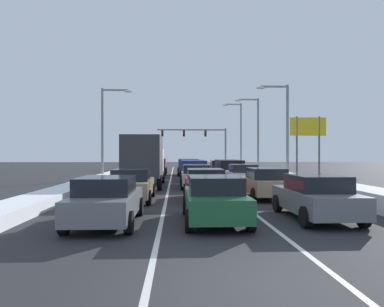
# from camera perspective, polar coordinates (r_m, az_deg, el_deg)

# --- Properties ---
(ground_plane) EXTENTS (136.37, 136.37, 0.00)m
(ground_plane) POSITION_cam_1_polar(r_m,az_deg,el_deg) (27.09, 0.14, -4.73)
(ground_plane) COLOR #28282B
(lane_stripe_between_right_lane_and_center_lane) EXTENTS (0.14, 57.69, 0.01)m
(lane_stripe_between_right_lane_and_center_lane) POSITION_cam_1_polar(r_m,az_deg,el_deg) (32.43, 2.73, -3.94)
(lane_stripe_between_right_lane_and_center_lane) COLOR silver
(lane_stripe_between_right_lane_and_center_lane) RESTS_ON ground
(lane_stripe_between_center_lane_and_left_lane) EXTENTS (0.14, 57.69, 0.01)m
(lane_stripe_between_center_lane_and_left_lane) POSITION_cam_1_polar(r_m,az_deg,el_deg) (32.30, -3.30, -3.95)
(lane_stripe_between_center_lane_and_left_lane) COLOR silver
(lane_stripe_between_center_lane_and_left_lane) RESTS_ON ground
(snow_bank_right_shoulder) EXTENTS (1.68, 57.69, 0.74)m
(snow_bank_right_shoulder) POSITION_cam_1_polar(r_m,az_deg,el_deg) (33.30, 11.87, -3.20)
(snow_bank_right_shoulder) COLOR white
(snow_bank_right_shoulder) RESTS_ON ground
(snow_bank_left_shoulder) EXTENTS (1.64, 57.69, 0.48)m
(snow_bank_left_shoulder) POSITION_cam_1_polar(r_m,az_deg,el_deg) (32.79, -12.62, -3.48)
(snow_bank_left_shoulder) COLOR white
(snow_bank_left_shoulder) RESTS_ON ground
(sedan_gray_right_lane_nearest) EXTENTS (2.00, 4.50, 1.51)m
(sedan_gray_right_lane_nearest) POSITION_cam_1_polar(r_m,az_deg,el_deg) (13.44, 18.47, -6.32)
(sedan_gray_right_lane_nearest) COLOR slate
(sedan_gray_right_lane_nearest) RESTS_ON ground
(sedan_tan_right_lane_second) EXTENTS (2.00, 4.50, 1.51)m
(sedan_tan_right_lane_second) POSITION_cam_1_polar(r_m,az_deg,el_deg) (19.03, 11.21, -4.45)
(sedan_tan_right_lane_second) COLOR #937F60
(sedan_tan_right_lane_second) RESTS_ON ground
(sedan_white_right_lane_third) EXTENTS (2.00, 4.50, 1.51)m
(sedan_white_right_lane_third) POSITION_cam_1_polar(r_m,az_deg,el_deg) (25.41, 7.78, -3.32)
(sedan_white_right_lane_third) COLOR silver
(sedan_white_right_lane_third) RESTS_ON ground
(suv_black_right_lane_fourth) EXTENTS (2.16, 4.90, 1.67)m
(suv_black_right_lane_fourth) POSITION_cam_1_polar(r_m,az_deg,el_deg) (32.24, 5.67, -2.16)
(suv_black_right_lane_fourth) COLOR black
(suv_black_right_lane_fourth) RESTS_ON ground
(sedan_maroon_right_lane_fifth) EXTENTS (2.00, 4.50, 1.51)m
(sedan_maroon_right_lane_fifth) POSITION_cam_1_polar(r_m,az_deg,el_deg) (38.50, 4.15, -2.18)
(sedan_maroon_right_lane_fifth) COLOR maroon
(sedan_maroon_right_lane_fifth) RESTS_ON ground
(sedan_green_center_lane_nearest) EXTENTS (2.00, 4.50, 1.51)m
(sedan_green_center_lane_nearest) POSITION_cam_1_polar(r_m,az_deg,el_deg) (12.20, 3.48, -6.97)
(sedan_green_center_lane_nearest) COLOR #1E5633
(sedan_green_center_lane_nearest) RESTS_ON ground
(sedan_red_center_lane_second) EXTENTS (2.00, 4.50, 1.51)m
(sedan_red_center_lane_second) POSITION_cam_1_polar(r_m,az_deg,el_deg) (17.86, 1.99, -4.74)
(sedan_red_center_lane_second) COLOR maroon
(sedan_red_center_lane_second) RESTS_ON ground
(sedan_silver_center_lane_third) EXTENTS (2.00, 4.50, 1.51)m
(sedan_silver_center_lane_third) POSITION_cam_1_polar(r_m,az_deg,el_deg) (24.23, 0.58, -3.48)
(sedan_silver_center_lane_third) COLOR #B7BABF
(sedan_silver_center_lane_third) RESTS_ON ground
(suv_navy_center_lane_fourth) EXTENTS (2.16, 4.90, 1.67)m
(suv_navy_center_lane_fourth) POSITION_cam_1_polar(r_m,az_deg,el_deg) (30.74, 0.17, -2.27)
(suv_navy_center_lane_fourth) COLOR navy
(suv_navy_center_lane_fourth) RESTS_ON ground
(suv_charcoal_center_lane_fifth) EXTENTS (2.16, 4.90, 1.67)m
(suv_charcoal_center_lane_fifth) POSITION_cam_1_polar(r_m,az_deg,el_deg) (37.85, -0.61, -1.83)
(suv_charcoal_center_lane_fifth) COLOR #38383D
(suv_charcoal_center_lane_fifth) RESTS_ON ground
(sedan_gray_left_lane_nearest) EXTENTS (2.00, 4.50, 1.51)m
(sedan_gray_left_lane_nearest) POSITION_cam_1_polar(r_m,az_deg,el_deg) (12.15, -12.96, -7.00)
(sedan_gray_left_lane_nearest) COLOR slate
(sedan_gray_left_lane_nearest) RESTS_ON ground
(sedan_tan_left_lane_second) EXTENTS (2.00, 4.50, 1.51)m
(sedan_tan_left_lane_second) POSITION_cam_1_polar(r_m,az_deg,el_deg) (17.86, -9.20, -4.75)
(sedan_tan_left_lane_second) COLOR #937F60
(sedan_tan_left_lane_second) RESTS_ON ground
(box_truck_left_lane_third) EXTENTS (2.53, 7.20, 3.36)m
(box_truck_left_lane_third) POSITION_cam_1_polar(r_m,az_deg,el_deg) (25.14, -7.33, -0.77)
(box_truck_left_lane_third) COLOR silver
(box_truck_left_lane_third) RESTS_ON ground
(sedan_black_left_lane_fourth) EXTENTS (2.00, 4.50, 1.51)m
(sedan_black_left_lane_fourth) POSITION_cam_1_polar(r_m,az_deg,el_deg) (32.58, -6.68, -2.58)
(sedan_black_left_lane_fourth) COLOR black
(sedan_black_left_lane_fourth) RESTS_ON ground
(suv_maroon_left_lane_fifth) EXTENTS (2.16, 4.90, 1.67)m
(suv_maroon_left_lane_fifth) POSITION_cam_1_polar(r_m,az_deg,el_deg) (39.54, -5.48, -1.75)
(suv_maroon_left_lane_fifth) COLOR maroon
(suv_maroon_left_lane_fifth) RESTS_ON ground
(traffic_light_gantry) EXTENTS (10.94, 0.47, 6.20)m
(traffic_light_gantry) POSITION_cam_1_polar(r_m,az_deg,el_deg) (58.62, 1.47, 2.47)
(traffic_light_gantry) COLOR slate
(traffic_light_gantry) RESTS_ON ground
(street_lamp_right_near) EXTENTS (2.66, 0.36, 7.78)m
(street_lamp_right_near) POSITION_cam_1_polar(r_m,az_deg,el_deg) (30.92, 13.79, 4.55)
(street_lamp_right_near) COLOR gray
(street_lamp_right_near) RESTS_ON ground
(street_lamp_right_mid) EXTENTS (2.66, 0.36, 8.26)m
(street_lamp_right_mid) POSITION_cam_1_polar(r_m,az_deg,el_deg) (41.08, 9.63, 3.78)
(street_lamp_right_mid) COLOR gray
(street_lamp_right_mid) RESTS_ON ground
(street_lamp_right_far) EXTENTS (2.66, 0.36, 9.12)m
(street_lamp_right_far) POSITION_cam_1_polar(r_m,az_deg,el_deg) (51.39, 7.17, 3.54)
(street_lamp_right_far) COLOR gray
(street_lamp_right_far) RESTS_ON ground
(street_lamp_left_mid) EXTENTS (2.66, 0.36, 7.86)m
(street_lamp_left_mid) POSITION_cam_1_polar(r_m,az_deg,el_deg) (32.86, -12.96, 4.35)
(street_lamp_left_mid) COLOR gray
(street_lamp_left_mid) RESTS_ON ground
(roadside_sign_right) EXTENTS (3.20, 0.16, 5.50)m
(roadside_sign_right) POSITION_cam_1_polar(r_m,az_deg,el_deg) (34.24, 17.40, 2.99)
(roadside_sign_right) COLOR #59595B
(roadside_sign_right) RESTS_ON ground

